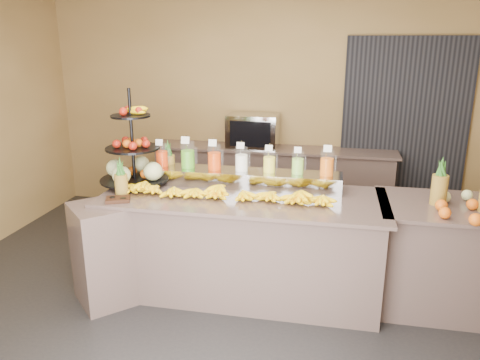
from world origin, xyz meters
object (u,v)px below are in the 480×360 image
(condiment_caddy, at_px, (118,199))
(oven_warmer, at_px, (253,131))
(banana_heap, at_px, (221,190))
(right_fruit_pile, at_px, (463,202))
(fruit_stand, at_px, (138,161))
(pitcher_tray, at_px, (242,178))

(condiment_caddy, height_order, oven_warmer, oven_warmer)
(oven_warmer, bearing_deg, banana_heap, -86.98)
(banana_heap, bearing_deg, right_fruit_pile, 0.67)
(fruit_stand, height_order, right_fruit_pile, fruit_stand)
(right_fruit_pile, bearing_deg, fruit_stand, 176.25)
(pitcher_tray, relative_size, right_fruit_pile, 3.88)
(pitcher_tray, distance_m, right_fruit_pile, 1.89)
(pitcher_tray, relative_size, condiment_caddy, 9.34)
(banana_heap, bearing_deg, pitcher_tray, 72.59)
(banana_heap, distance_m, fruit_stand, 0.89)
(pitcher_tray, bearing_deg, banana_heap, -107.41)
(pitcher_tray, xyz_separation_m, oven_warmer, (-0.18, 1.67, 0.14))
(fruit_stand, distance_m, condiment_caddy, 0.53)
(pitcher_tray, distance_m, condiment_caddy, 1.14)
(pitcher_tray, bearing_deg, condiment_caddy, -146.19)
(pitcher_tray, height_order, right_fruit_pile, right_fruit_pile)
(condiment_caddy, distance_m, right_fruit_pile, 2.83)
(pitcher_tray, height_order, oven_warmer, oven_warmer)
(fruit_stand, distance_m, oven_warmer, 1.98)
(banana_heap, xyz_separation_m, right_fruit_pile, (1.97, 0.02, 0.02))
(banana_heap, distance_m, right_fruit_pile, 1.97)
(right_fruit_pile, distance_m, oven_warmer, 2.86)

